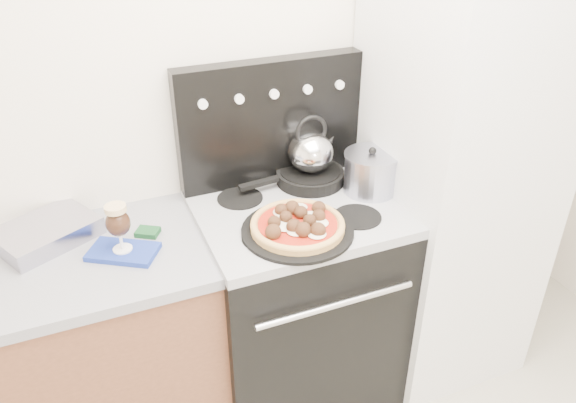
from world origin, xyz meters
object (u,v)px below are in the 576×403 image
tea_kettle (311,149)px  fridge (453,171)px  oven_mitt (123,252)px  stock_pot (371,173)px  beer_glass (119,228)px  pizza_pan (298,231)px  stove_body (296,304)px  pizza (298,223)px  skillet (310,176)px  base_cabinet (17,379)px

tea_kettle → fridge: bearing=-1.3°
oven_mitt → stock_pot: size_ratio=1.08×
beer_glass → stock_pot: (0.98, 0.04, -0.01)m
pizza_pan → tea_kettle: tea_kettle is taller
beer_glass → stove_body: bearing=2.0°
pizza_pan → oven_mitt: bearing=167.5°
oven_mitt → beer_glass: beer_glass is taller
tea_kettle → pizza: bearing=-103.5°
fridge → beer_glass: 1.36m
pizza_pan → tea_kettle: 0.41m
oven_mitt → tea_kettle: bearing=13.8°
pizza_pan → tea_kettle: size_ratio=1.99×
stove_body → skillet: size_ratio=3.14×
oven_mitt → pizza_pan: 0.61m
stock_pot → fridge: bearing=-5.7°
oven_mitt → pizza: bearing=-12.5°
pizza_pan → pizza: (0.00, 0.00, 0.03)m
oven_mitt → pizza_pan: bearing=-12.5°
stock_pot → base_cabinet: bearing=179.5°
beer_glass → pizza_pan: size_ratio=0.44×
oven_mitt → tea_kettle: tea_kettle is taller
fridge → stock_pot: (-0.38, 0.04, 0.05)m
stove_body → oven_mitt: bearing=-178.0°
stove_body → fridge: 0.87m
stock_pot → beer_glass: bearing=-177.9°
pizza_pan → base_cabinet: bearing=170.2°
beer_glass → pizza_pan: (0.59, -0.13, -0.08)m
beer_glass → tea_kettle: bearing=13.8°
base_cabinet → pizza_pan: pizza_pan is taller
base_cabinet → pizza_pan: size_ratio=3.59×
base_cabinet → stock_pot: stock_pot is taller
fridge → stove_body: bearing=178.0°
fridge → pizza: size_ratio=5.67×
fridge → tea_kettle: 0.61m
stove_body → beer_glass: size_ratio=4.95×
oven_mitt → pizza_pan: pizza_pan is taller
stove_body → stock_pot: (0.32, 0.01, 0.56)m
stove_body → pizza: 0.54m
skillet → stock_pot: stock_pot is taller
base_cabinet → fridge: size_ratio=0.76×
stock_pot → oven_mitt: bearing=-177.9°
stove_body → tea_kettle: size_ratio=4.33×
oven_mitt → pizza: (0.59, -0.13, 0.05)m
skillet → pizza_pan: bearing=-121.3°
beer_glass → pizza: 0.61m
skillet → stock_pot: size_ratio=1.32×
oven_mitt → stock_pot: (0.98, 0.04, 0.09)m
pizza → stock_pot: bearing=23.2°
stove_body → base_cabinet: bearing=178.7°
fridge → stock_pot: bearing=174.3°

